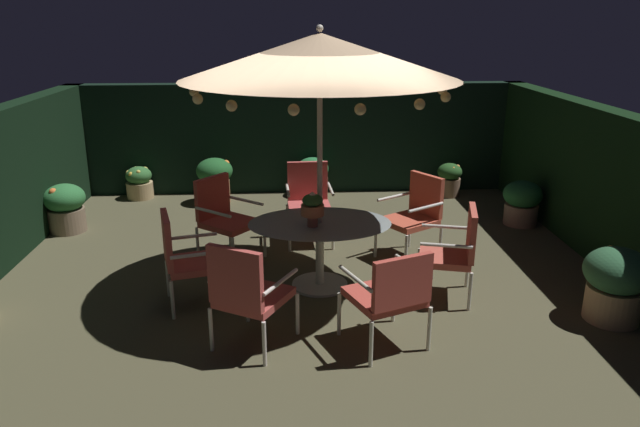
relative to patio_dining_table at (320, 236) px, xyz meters
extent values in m
cube|color=#4D4931|center=(-0.15, 0.01, -0.59)|extent=(7.50, 7.95, 0.02)
cube|color=black|center=(-0.15, 3.83, 0.32)|extent=(7.50, 0.30, 1.81)
cube|color=black|center=(3.45, 0.01, 0.32)|extent=(0.30, 7.95, 1.81)
cylinder|color=silver|center=(0.00, 0.00, -0.57)|extent=(0.61, 0.61, 0.03)
cylinder|color=silver|center=(0.00, 0.00, -0.22)|extent=(0.09, 0.09, 0.72)
ellipsoid|color=gray|center=(0.00, 0.00, 0.15)|extent=(1.54, 1.11, 0.03)
cylinder|color=silver|center=(0.00, 0.00, 0.61)|extent=(0.06, 0.06, 2.40)
cone|color=#D8B187|center=(0.00, 0.00, 1.88)|extent=(2.78, 2.78, 0.44)
sphere|color=silver|center=(0.00, 0.00, 2.14)|extent=(0.07, 0.07, 0.07)
sphere|color=#F9DB8C|center=(1.24, 0.04, 1.54)|extent=(0.10, 0.10, 0.10)
sphere|color=#F9DB8C|center=(1.12, 0.55, 1.54)|extent=(0.10, 0.10, 0.10)
sphere|color=#F9DB8C|center=(0.81, 0.95, 1.54)|extent=(0.10, 0.10, 0.10)
sphere|color=#F9DB8C|center=(0.28, 1.21, 1.54)|extent=(0.10, 0.10, 0.10)
sphere|color=#F9DB8C|center=(-0.26, 1.22, 1.54)|extent=(0.10, 0.10, 0.10)
sphere|color=#F9DB8C|center=(-0.81, 0.94, 1.54)|extent=(0.10, 0.10, 0.10)
sphere|color=#F9DB8C|center=(-1.11, 0.57, 1.54)|extent=(0.10, 0.10, 0.10)
sphere|color=#F9DB8C|center=(-1.24, 0.03, 1.54)|extent=(0.10, 0.10, 0.10)
sphere|color=#F9DB8C|center=(-1.13, -0.52, 1.54)|extent=(0.10, 0.10, 0.10)
sphere|color=#F9DB8C|center=(-0.79, -0.96, 1.54)|extent=(0.10, 0.10, 0.10)
sphere|color=#F9DB8C|center=(-0.28, -1.21, 1.54)|extent=(0.10, 0.10, 0.10)
sphere|color=#F9DB8C|center=(0.26, -1.22, 1.54)|extent=(0.10, 0.10, 0.10)
sphere|color=#F9DB8C|center=(0.80, -0.96, 1.54)|extent=(0.10, 0.10, 0.10)
sphere|color=#F9DB8C|center=(1.14, -0.50, 1.54)|extent=(0.10, 0.10, 0.10)
cylinder|color=#A15F4D|center=(-0.08, -0.14, 0.23)|extent=(0.11, 0.11, 0.13)
cylinder|color=#AC6B48|center=(-0.08, -0.14, 0.35)|extent=(0.24, 0.24, 0.11)
ellipsoid|color=#2F612F|center=(-0.08, -0.14, 0.45)|extent=(0.22, 0.22, 0.13)
sphere|color=silver|center=(-0.08, -0.14, 0.50)|extent=(0.08, 0.08, 0.08)
cylinder|color=beige|center=(0.12, -1.07, -0.37)|extent=(0.04, 0.04, 0.43)
cylinder|color=beige|center=(0.67, -0.84, -0.37)|extent=(0.04, 0.04, 0.43)
cylinder|color=beige|center=(0.34, -1.61, -0.37)|extent=(0.04, 0.04, 0.43)
cylinder|color=beige|center=(0.89, -1.39, -0.37)|extent=(0.04, 0.04, 0.43)
cube|color=#BA463A|center=(0.51, -1.23, -0.12)|extent=(0.75, 0.75, 0.07)
cube|color=#BA463A|center=(0.61, -1.49, 0.14)|extent=(0.55, 0.27, 0.45)
cylinder|color=beige|center=(0.23, -1.34, 0.11)|extent=(0.25, 0.53, 0.04)
cylinder|color=beige|center=(0.78, -1.11, 0.11)|extent=(0.25, 0.53, 0.04)
cylinder|color=silver|center=(0.96, -0.53, -0.38)|extent=(0.04, 0.04, 0.41)
cylinder|color=silver|center=(1.10, 0.01, -0.38)|extent=(0.04, 0.04, 0.41)
cylinder|color=silver|center=(1.48, -0.66, -0.38)|extent=(0.04, 0.04, 0.41)
cylinder|color=silver|center=(1.61, -0.11, -0.38)|extent=(0.04, 0.04, 0.41)
cube|color=#C35444|center=(1.29, -0.32, -0.14)|extent=(0.64, 0.66, 0.07)
cube|color=#C35444|center=(1.53, -0.38, 0.15)|extent=(0.19, 0.54, 0.50)
cylinder|color=silver|center=(1.22, -0.60, 0.10)|extent=(0.50, 0.16, 0.04)
cylinder|color=silver|center=(1.36, -0.05, 0.10)|extent=(0.50, 0.16, 0.04)
cylinder|color=silver|center=(1.02, 0.34, -0.36)|extent=(0.04, 0.04, 0.45)
cylinder|color=silver|center=(0.73, 0.79, -0.36)|extent=(0.04, 0.04, 0.45)
cylinder|color=silver|center=(1.50, 0.65, -0.36)|extent=(0.04, 0.04, 0.45)
cylinder|color=silver|center=(1.21, 1.10, -0.36)|extent=(0.04, 0.04, 0.45)
cube|color=#C35039|center=(1.12, 0.72, -0.10)|extent=(0.76, 0.74, 0.07)
cube|color=#C35039|center=(1.35, 0.87, 0.19)|extent=(0.33, 0.46, 0.51)
cylinder|color=silver|center=(1.26, 0.49, 0.15)|extent=(0.48, 0.33, 0.04)
cylinder|color=silver|center=(0.97, 0.94, 0.15)|extent=(0.48, 0.33, 0.04)
cylinder|color=silver|center=(0.23, 1.06, -0.36)|extent=(0.04, 0.04, 0.44)
cylinder|color=silver|center=(-0.33, 1.03, -0.36)|extent=(0.04, 0.04, 0.44)
cylinder|color=silver|center=(0.20, 1.62, -0.36)|extent=(0.04, 0.04, 0.44)
cylinder|color=silver|center=(-0.35, 1.59, -0.36)|extent=(0.04, 0.04, 0.44)
cube|color=#BB4B47|center=(-0.06, 1.33, -0.11)|extent=(0.57, 0.58, 0.07)
cube|color=#BB4B47|center=(-0.08, 1.60, 0.19)|extent=(0.53, 0.08, 0.52)
cylinder|color=silver|center=(0.21, 1.34, 0.14)|extent=(0.06, 0.54, 0.04)
cylinder|color=silver|center=(-0.34, 1.31, 0.14)|extent=(0.06, 0.54, 0.04)
cylinder|color=silver|center=(-0.63, 0.86, -0.37)|extent=(0.04, 0.04, 0.42)
cylinder|color=silver|center=(-0.98, 0.43, -0.37)|extent=(0.04, 0.04, 0.42)
cylinder|color=silver|center=(-1.09, 1.23, -0.37)|extent=(0.04, 0.04, 0.42)
cylinder|color=silver|center=(-1.44, 0.80, -0.37)|extent=(0.04, 0.04, 0.42)
cube|color=#C0453A|center=(-1.04, 0.83, -0.13)|extent=(0.79, 0.79, 0.07)
cube|color=#C0453A|center=(-1.26, 1.01, 0.16)|extent=(0.38, 0.45, 0.51)
cylinder|color=silver|center=(-0.86, 1.05, 0.09)|extent=(0.46, 0.38, 0.04)
cylinder|color=silver|center=(-1.21, 0.61, 0.09)|extent=(0.46, 0.38, 0.04)
cylinder|color=silver|center=(-1.08, -0.02, -0.38)|extent=(0.04, 0.04, 0.41)
cylinder|color=silver|center=(-0.95, -0.53, -0.38)|extent=(0.04, 0.04, 0.41)
cylinder|color=silver|center=(-1.62, -0.17, -0.38)|extent=(0.04, 0.04, 0.41)
cylinder|color=silver|center=(-1.48, -0.68, -0.38)|extent=(0.04, 0.04, 0.41)
cube|color=#C65046|center=(-1.28, -0.35, -0.14)|extent=(0.66, 0.64, 0.07)
cube|color=#C65046|center=(-1.54, -0.42, 0.15)|extent=(0.19, 0.50, 0.52)
cylinder|color=silver|center=(-1.35, -0.10, 0.06)|extent=(0.52, 0.17, 0.04)
cylinder|color=silver|center=(-1.21, -0.60, 0.06)|extent=(0.52, 0.17, 0.04)
cylinder|color=silver|center=(-0.74, -0.77, -0.37)|extent=(0.04, 0.04, 0.42)
cylinder|color=silver|center=(-0.26, -1.03, -0.37)|extent=(0.04, 0.04, 0.42)
cylinder|color=silver|center=(-1.03, -1.28, -0.37)|extent=(0.04, 0.04, 0.42)
cylinder|color=silver|center=(-0.55, -1.55, -0.37)|extent=(0.04, 0.04, 0.42)
cube|color=#B84942|center=(-0.65, -1.16, -0.13)|extent=(0.75, 0.77, 0.07)
cube|color=#B84942|center=(-0.79, -1.41, 0.17)|extent=(0.49, 0.31, 0.53)
cylinder|color=silver|center=(-0.89, -1.03, 0.08)|extent=(0.31, 0.51, 0.04)
cylinder|color=silver|center=(-0.41, -1.29, 0.08)|extent=(0.31, 0.51, 0.04)
cylinder|color=#806055|center=(2.98, 1.88, -0.43)|extent=(0.46, 0.46, 0.30)
ellipsoid|color=#205F30|center=(2.98, 1.88, -0.14)|extent=(0.54, 0.54, 0.38)
sphere|color=orange|center=(3.16, 1.84, -0.13)|extent=(0.10, 0.10, 0.10)
sphere|color=orange|center=(3.09, 2.05, -0.09)|extent=(0.06, 0.06, 0.06)
sphere|color=orange|center=(2.92, 2.09, -0.13)|extent=(0.07, 0.07, 0.07)
sphere|color=orange|center=(2.85, 1.90, -0.04)|extent=(0.08, 0.08, 0.08)
sphere|color=#DD7846|center=(2.88, 1.79, -0.02)|extent=(0.08, 0.08, 0.08)
sphere|color=orange|center=(3.04, 1.77, -0.01)|extent=(0.08, 0.08, 0.08)
cylinder|color=tan|center=(-2.76, 3.49, -0.45)|extent=(0.43, 0.43, 0.27)
ellipsoid|color=#326931|center=(-2.76, 3.49, -0.20)|extent=(0.41, 0.41, 0.29)
sphere|color=#F9C84E|center=(-2.67, 3.49, -0.18)|extent=(0.10, 0.10, 0.10)
sphere|color=#DED457|center=(-2.69, 3.63, -0.14)|extent=(0.11, 0.11, 0.11)
sphere|color=#F1D85A|center=(-2.82, 3.59, -0.11)|extent=(0.06, 0.06, 0.06)
sphere|color=#E3CC55|center=(-2.91, 3.46, -0.15)|extent=(0.09, 0.09, 0.09)
sphere|color=yellow|center=(-2.84, 3.36, -0.15)|extent=(0.09, 0.09, 0.09)
sphere|color=#E9CE59|center=(-2.73, 3.36, -0.11)|extent=(0.07, 0.07, 0.07)
cylinder|color=#A06C44|center=(-1.49, 3.17, -0.40)|extent=(0.46, 0.46, 0.37)
ellipsoid|color=#215B28|center=(-1.49, 3.17, -0.06)|extent=(0.57, 0.57, 0.40)
sphere|color=orange|center=(-1.31, 3.21, 0.05)|extent=(0.11, 0.11, 0.11)
sphere|color=orange|center=(-1.40, 3.37, 0.01)|extent=(0.10, 0.10, 0.10)
sphere|color=#DA793E|center=(-1.58, 3.28, 0.06)|extent=(0.08, 0.08, 0.08)
sphere|color=orange|center=(-1.64, 3.18, -0.01)|extent=(0.09, 0.09, 0.09)
sphere|color=#ED8B43|center=(-1.64, 3.03, -0.05)|extent=(0.08, 0.08, 0.08)
sphere|color=orange|center=(-1.34, 3.00, -0.01)|extent=(0.07, 0.07, 0.07)
cylinder|color=olive|center=(0.07, 3.50, -0.43)|extent=(0.51, 0.51, 0.31)
ellipsoid|color=#25723A|center=(0.07, 3.50, -0.13)|extent=(0.53, 0.53, 0.37)
sphere|color=#BE417A|center=(0.20, 3.50, -0.02)|extent=(0.07, 0.07, 0.07)
sphere|color=#AC2A72|center=(0.17, 3.65, -0.07)|extent=(0.10, 0.10, 0.10)
sphere|color=#B54385|center=(0.04, 3.63, -0.05)|extent=(0.08, 0.08, 0.08)
sphere|color=#AF2B8D|center=(-0.05, 3.54, -0.12)|extent=(0.09, 0.09, 0.09)
sphere|color=#A6428D|center=(-0.01, 3.36, -0.09)|extent=(0.08, 0.08, 0.08)
sphere|color=#B24785|center=(0.18, 3.33, -0.04)|extent=(0.08, 0.08, 0.08)
cylinder|color=tan|center=(2.81, -0.92, -0.41)|extent=(0.52, 0.52, 0.35)
ellipsoid|color=#2F623C|center=(2.81, -0.92, -0.06)|extent=(0.63, 0.63, 0.44)
sphere|color=orange|center=(3.00, -0.88, 0.02)|extent=(0.10, 0.10, 0.10)
sphere|color=orange|center=(2.83, -0.71, 0.07)|extent=(0.09, 0.09, 0.09)
sphere|color=orange|center=(2.64, -0.83, -0.05)|extent=(0.08, 0.08, 0.08)
sphere|color=#E47442|center=(2.58, -1.00, -0.04)|extent=(0.09, 0.09, 0.09)
sphere|color=orange|center=(2.86, -1.14, -0.05)|extent=(0.09, 0.09, 0.09)
cylinder|color=#7E6852|center=(-3.39, 1.94, -0.42)|extent=(0.49, 0.49, 0.33)
ellipsoid|color=#2D6F38|center=(-3.39, 1.94, -0.10)|extent=(0.55, 0.55, 0.39)
sphere|color=orange|center=(-3.26, 1.98, -0.06)|extent=(0.07, 0.07, 0.07)
sphere|color=orange|center=(-3.32, 2.13, -0.07)|extent=(0.10, 0.10, 0.10)
sphere|color=orange|center=(-3.49, 2.06, -0.02)|extent=(0.11, 0.11, 0.11)
sphere|color=orange|center=(-3.56, 1.97, -0.07)|extent=(0.10, 0.10, 0.10)
sphere|color=orange|center=(-3.47, 1.80, 0.02)|extent=(0.11, 0.11, 0.11)
sphere|color=#E88646|center=(-3.32, 1.83, -0.08)|extent=(0.08, 0.08, 0.08)
cylinder|color=#87644A|center=(2.33, 3.34, -0.43)|extent=(0.37, 0.37, 0.30)
ellipsoid|color=#244E1F|center=(2.33, 3.34, -0.17)|extent=(0.40, 0.40, 0.28)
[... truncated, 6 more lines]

